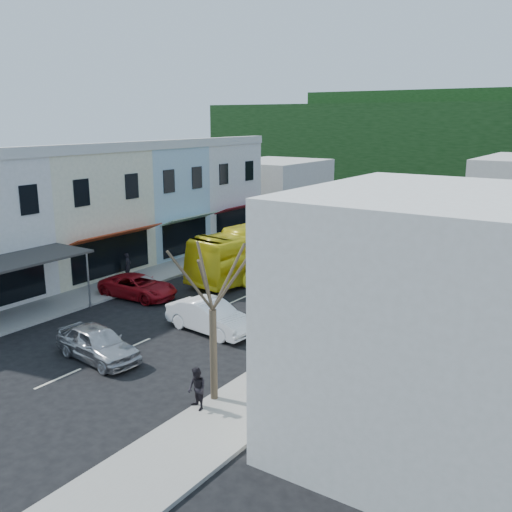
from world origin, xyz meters
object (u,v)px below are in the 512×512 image
at_px(traffic_signal, 468,206).
at_px(car_red, 138,286).
at_px(car_silver, 98,344).
at_px(pedestrian_right, 197,386).
at_px(bus, 265,251).
at_px(car_white, 210,318).
at_px(direction_sign, 301,306).
at_px(pedestrian_left, 128,263).
at_px(street_tree, 213,310).

bearing_deg(traffic_signal, car_red, 63.40).
relative_size(car_silver, pedestrian_right, 2.59).
distance_m(bus, traffic_signal, 22.31).
xyz_separation_m(car_white, car_red, (-6.80, 1.90, 0.00)).
relative_size(direction_sign, traffic_signal, 0.70).
xyz_separation_m(car_red, traffic_signal, (10.80, 29.35, 1.88)).
bearing_deg(pedestrian_left, car_red, -150.21).
xyz_separation_m(car_silver, direction_sign, (6.28, 6.35, 1.11)).
height_order(car_red, direction_sign, direction_sign).
relative_size(pedestrian_right, street_tree, 0.24).
bearing_deg(bus, car_red, -104.03).
relative_size(car_silver, car_white, 1.00).
bearing_deg(street_tree, pedestrian_left, 146.38).
height_order(car_white, car_red, same).
distance_m(car_white, traffic_signal, 31.56).
bearing_deg(car_silver, direction_sign, -38.29).
bearing_deg(pedestrian_right, pedestrian_left, 164.84).
bearing_deg(car_red, pedestrian_right, -130.63).
height_order(street_tree, traffic_signal, street_tree).
height_order(car_silver, pedestrian_right, pedestrian_right).
distance_m(car_silver, car_white, 5.60).
bearing_deg(traffic_signal, pedestrian_right, 84.36).
bearing_deg(traffic_signal, bus, 63.63).
xyz_separation_m(pedestrian_right, direction_sign, (-0.13, 7.46, 0.81)).
bearing_deg(car_white, car_silver, 165.86).
relative_size(pedestrian_left, direction_sign, 0.47).
bearing_deg(pedestrian_right, direction_sign, 111.97).
height_order(car_red, street_tree, street_tree).
bearing_deg(pedestrian_left, car_silver, -163.59).
height_order(pedestrian_left, direction_sign, direction_sign).
xyz_separation_m(pedestrian_right, traffic_signal, (-0.50, 37.63, 1.58)).
bearing_deg(street_tree, car_white, 129.71).
distance_m(bus, car_silver, 15.68).
height_order(bus, car_white, bus).
xyz_separation_m(car_silver, pedestrian_right, (6.41, -1.11, 0.30)).
height_order(car_silver, pedestrian_left, pedestrian_left).
distance_m(car_silver, street_tree, 7.02).
height_order(pedestrian_right, traffic_signal, traffic_signal).
height_order(car_white, traffic_signal, traffic_signal).
distance_m(car_white, street_tree, 7.59).
relative_size(bus, traffic_signal, 2.25).
distance_m(car_red, street_tree, 13.76).
height_order(bus, pedestrian_left, bus).
distance_m(car_white, pedestrian_right, 7.81).
distance_m(car_silver, direction_sign, 9.00).
distance_m(bus, direction_sign, 12.20).
relative_size(pedestrian_left, pedestrian_right, 1.00).
xyz_separation_m(car_white, traffic_signal, (4.00, 31.25, 1.88)).
xyz_separation_m(street_tree, traffic_signal, (-0.50, 36.67, -0.96)).
bearing_deg(pedestrian_left, street_tree, -148.05).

